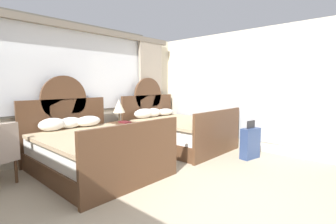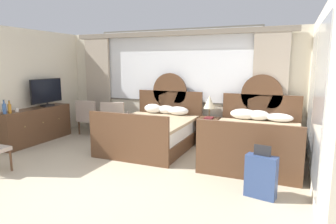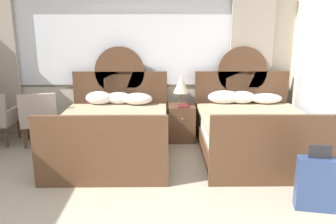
# 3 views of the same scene
# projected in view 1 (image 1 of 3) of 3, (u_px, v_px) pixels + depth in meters

# --- Properties ---
(ground_plane) EXTENTS (24.00, 24.00, 0.00)m
(ground_plane) POSITION_uv_depth(u_px,v_px,m) (223.00, 223.00, 2.62)
(ground_plane) COLOR tan
(wall_back_window) EXTENTS (6.21, 0.22, 2.74)m
(wall_back_window) POSITION_uv_depth(u_px,v_px,m) (64.00, 86.00, 4.88)
(wall_back_window) COLOR beige
(wall_back_window) RESTS_ON ground_plane
(wall_right_mirror) EXTENTS (0.08, 4.22, 2.70)m
(wall_right_mirror) POSITION_uv_depth(u_px,v_px,m) (234.00, 90.00, 5.80)
(wall_right_mirror) COLOR beige
(wall_right_mirror) RESTS_ON ground_plane
(bed_near_window) EXTENTS (1.71, 2.16, 1.65)m
(bed_near_window) POSITION_uv_depth(u_px,v_px,m) (93.00, 150.00, 4.16)
(bed_near_window) COLOR brown
(bed_near_window) RESTS_ON ground_plane
(bed_near_mirror) EXTENTS (1.71, 2.16, 1.65)m
(bed_near_mirror) POSITION_uv_depth(u_px,v_px,m) (177.00, 131.00, 5.80)
(bed_near_mirror) COLOR brown
(bed_near_mirror) RESTS_ON ground_plane
(nightstand_between_beds) EXTENTS (0.47, 0.49, 0.64)m
(nightstand_between_beds) POSITION_uv_depth(u_px,v_px,m) (121.00, 137.00, 5.45)
(nightstand_between_beds) COLOR brown
(nightstand_between_beds) RESTS_ON ground_plane
(table_lamp_on_nightstand) EXTENTS (0.27, 0.27, 0.51)m
(table_lamp_on_nightstand) POSITION_uv_depth(u_px,v_px,m) (119.00, 106.00, 5.40)
(table_lamp_on_nightstand) COLOR brown
(table_lamp_on_nightstand) RESTS_ON nightstand_between_beds
(book_on_nightstand) EXTENTS (0.18, 0.26, 0.03)m
(book_on_nightstand) POSITION_uv_depth(u_px,v_px,m) (124.00, 122.00, 5.36)
(book_on_nightstand) COLOR maroon
(book_on_nightstand) RESTS_ON nightstand_between_beds
(suitcase_on_floor) EXTENTS (0.46, 0.26, 0.77)m
(suitcase_on_floor) POSITION_uv_depth(u_px,v_px,m) (250.00, 143.00, 4.89)
(suitcase_on_floor) COLOR navy
(suitcase_on_floor) RESTS_ON ground_plane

